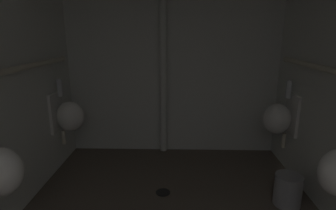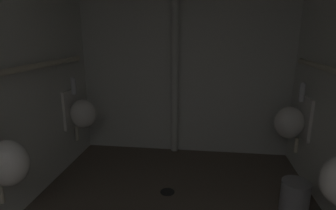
{
  "view_description": "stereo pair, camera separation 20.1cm",
  "coord_description": "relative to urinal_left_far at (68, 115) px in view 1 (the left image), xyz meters",
  "views": [
    {
      "loc": [
        0.03,
        0.09,
        1.5
      ],
      "look_at": [
        -0.02,
        2.03,
        0.99
      ],
      "focal_mm": 29.26,
      "sensor_mm": 36.0,
      "label": 1
    },
    {
      "loc": [
        0.23,
        0.09,
        1.5
      ],
      "look_at": [
        -0.02,
        2.03,
        0.99
      ],
      "focal_mm": 29.26,
      "sensor_mm": 36.0,
      "label": 2
    }
  ],
  "objects": [
    {
      "name": "standpipe_back_wall",
      "position": [
        1.04,
        0.42,
        0.57
      ],
      "size": [
        0.08,
        0.08,
        2.32
      ],
      "primitive_type": "cylinder",
      "color": "silver",
      "rests_on": "ground"
    },
    {
      "name": "urinal_right_far",
      "position": [
        2.31,
        -0.03,
        0.0
      ],
      "size": [
        0.32,
        0.3,
        0.76
      ],
      "color": "silver"
    },
    {
      "name": "urinal_left_far",
      "position": [
        0.0,
        0.0,
        0.0
      ],
      "size": [
        0.32,
        0.3,
        0.76
      ],
      "color": "silver"
    },
    {
      "name": "floor_drain",
      "position": [
        1.07,
        -0.52,
        -0.62
      ],
      "size": [
        0.14,
        0.14,
        0.01
      ],
      "primitive_type": "cylinder",
      "color": "black",
      "rests_on": "ground"
    },
    {
      "name": "wall_back",
      "position": [
        1.16,
        0.53,
        0.57
      ],
      "size": [
        2.73,
        0.06,
        2.37
      ],
      "primitive_type": "cube",
      "color": "silver",
      "rests_on": "ground"
    },
    {
      "name": "waste_bin",
      "position": [
        2.2,
        -0.68,
        -0.48
      ],
      "size": [
        0.24,
        0.24,
        0.28
      ],
      "primitive_type": "cylinder",
      "color": "gray",
      "rests_on": "ground"
    }
  ]
}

